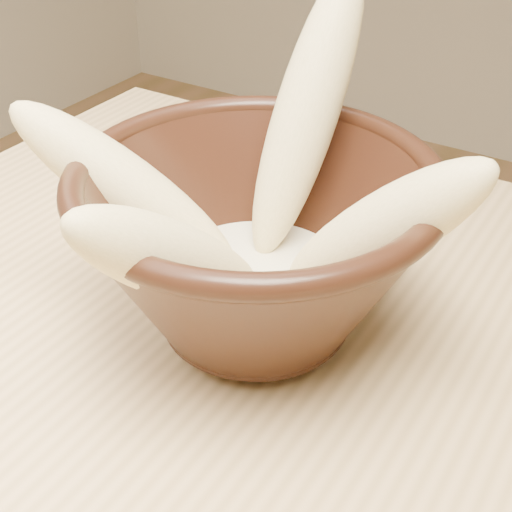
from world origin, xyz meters
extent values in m
cylinder|color=tan|center=(-0.54, 0.34, 0.35)|extent=(0.05, 0.05, 0.71)
cylinder|color=black|center=(-0.23, 0.09, 0.76)|extent=(0.10, 0.10, 0.01)
cylinder|color=black|center=(-0.23, 0.09, 0.78)|extent=(0.10, 0.10, 0.01)
torus|color=black|center=(-0.23, 0.09, 0.87)|extent=(0.23, 0.23, 0.02)
cylinder|color=beige|center=(-0.23, 0.09, 0.79)|extent=(0.13, 0.13, 0.02)
ellipsoid|color=#D0BD7B|center=(-0.24, 0.17, 0.89)|extent=(0.05, 0.14, 0.20)
ellipsoid|color=#D0BD7B|center=(-0.32, 0.07, 0.85)|extent=(0.17, 0.10, 0.14)
ellipsoid|color=#D0BD7B|center=(-0.15, 0.10, 0.85)|extent=(0.14, 0.05, 0.14)
ellipsoid|color=#D0BD7B|center=(-0.24, 0.02, 0.85)|extent=(0.08, 0.16, 0.14)
camera|label=1|loc=(-0.03, -0.23, 1.07)|focal=50.00mm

